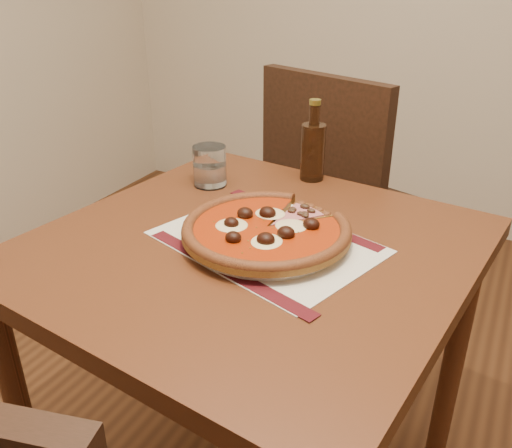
{
  "coord_description": "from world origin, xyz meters",
  "views": [
    {
      "loc": [
        -0.41,
        0.34,
        1.25
      ],
      "look_at": [
        -0.85,
        1.19,
        0.78
      ],
      "focal_mm": 38.0,
      "sensor_mm": 36.0,
      "label": 1
    }
  ],
  "objects_px": {
    "table": "(252,286)",
    "chair_far": "(340,197)",
    "water_glass": "(210,166)",
    "pizza": "(266,228)",
    "bottle": "(313,149)",
    "plate": "(266,237)"
  },
  "relations": [
    {
      "from": "table",
      "to": "chair_far",
      "type": "relative_size",
      "value": 0.94
    },
    {
      "from": "table",
      "to": "water_glass",
      "type": "bearing_deg",
      "value": 136.18
    },
    {
      "from": "water_glass",
      "to": "pizza",
      "type": "bearing_deg",
      "value": -39.14
    },
    {
      "from": "chair_far",
      "to": "bottle",
      "type": "bearing_deg",
      "value": 114.13
    },
    {
      "from": "chair_far",
      "to": "bottle",
      "type": "xyz_separation_m",
      "value": [
        0.04,
        -0.39,
        0.28
      ]
    },
    {
      "from": "chair_far",
      "to": "bottle",
      "type": "height_order",
      "value": "chair_far"
    },
    {
      "from": "bottle",
      "to": "pizza",
      "type": "bearing_deg",
      "value": -82.46
    },
    {
      "from": "pizza",
      "to": "table",
      "type": "bearing_deg",
      "value": -157.94
    },
    {
      "from": "pizza",
      "to": "chair_far",
      "type": "bearing_deg",
      "value": 96.91
    },
    {
      "from": "table",
      "to": "pizza",
      "type": "xyz_separation_m",
      "value": [
        0.03,
        0.01,
        0.13
      ]
    },
    {
      "from": "pizza",
      "to": "bottle",
      "type": "relative_size",
      "value": 1.64
    },
    {
      "from": "table",
      "to": "plate",
      "type": "height_order",
      "value": "plate"
    },
    {
      "from": "chair_far",
      "to": "pizza",
      "type": "xyz_separation_m",
      "value": [
        0.09,
        -0.74,
        0.24
      ]
    },
    {
      "from": "chair_far",
      "to": "pizza",
      "type": "distance_m",
      "value": 0.78
    },
    {
      "from": "plate",
      "to": "pizza",
      "type": "bearing_deg",
      "value": -112.38
    },
    {
      "from": "chair_far",
      "to": "pizza",
      "type": "height_order",
      "value": "chair_far"
    },
    {
      "from": "chair_far",
      "to": "plate",
      "type": "height_order",
      "value": "chair_far"
    },
    {
      "from": "chair_far",
      "to": "pizza",
      "type": "bearing_deg",
      "value": 114.71
    },
    {
      "from": "table",
      "to": "bottle",
      "type": "distance_m",
      "value": 0.41
    },
    {
      "from": "plate",
      "to": "water_glass",
      "type": "distance_m",
      "value": 0.33
    },
    {
      "from": "table",
      "to": "bottle",
      "type": "height_order",
      "value": "bottle"
    },
    {
      "from": "chair_far",
      "to": "water_glass",
      "type": "bearing_deg",
      "value": 90.93
    }
  ]
}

